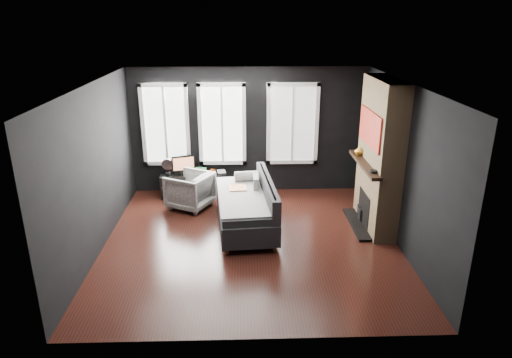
{
  "coord_description": "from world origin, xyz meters",
  "views": [
    {
      "loc": [
        -0.14,
        -7.03,
        3.72
      ],
      "look_at": [
        0.1,
        0.3,
        1.05
      ],
      "focal_mm": 32.0,
      "sensor_mm": 36.0,
      "label": 1
    }
  ],
  "objects_px": {
    "media_console": "(194,184)",
    "mug": "(213,171)",
    "book": "(217,167)",
    "armchair": "(190,189)",
    "sofa": "(245,204)",
    "monitor": "(183,163)",
    "mantel_vase": "(359,151)"
  },
  "relations": [
    {
      "from": "media_console",
      "to": "mug",
      "type": "xyz_separation_m",
      "value": [
        0.42,
        -0.03,
        0.3
      ]
    },
    {
      "from": "mug",
      "to": "book",
      "type": "height_order",
      "value": "book"
    },
    {
      "from": "sofa",
      "to": "mug",
      "type": "xyz_separation_m",
      "value": [
        -0.68,
        1.61,
        0.09
      ]
    },
    {
      "from": "book",
      "to": "armchair",
      "type": "bearing_deg",
      "value": -124.68
    },
    {
      "from": "armchair",
      "to": "media_console",
      "type": "relative_size",
      "value": 0.57
    },
    {
      "from": "sofa",
      "to": "monitor",
      "type": "xyz_separation_m",
      "value": [
        -1.3,
        1.65,
        0.25
      ]
    },
    {
      "from": "monitor",
      "to": "mug",
      "type": "relative_size",
      "value": 4.07
    },
    {
      "from": "armchair",
      "to": "mug",
      "type": "distance_m",
      "value": 0.79
    },
    {
      "from": "armchair",
      "to": "media_console",
      "type": "xyz_separation_m",
      "value": [
        0.01,
        0.68,
        -0.16
      ]
    },
    {
      "from": "monitor",
      "to": "book",
      "type": "xyz_separation_m",
      "value": [
        0.72,
        0.06,
        -0.11
      ]
    },
    {
      "from": "media_console",
      "to": "mantel_vase",
      "type": "relative_size",
      "value": 7.82
    },
    {
      "from": "sofa",
      "to": "mug",
      "type": "bearing_deg",
      "value": 107.96
    },
    {
      "from": "book",
      "to": "mantel_vase",
      "type": "height_order",
      "value": "mantel_vase"
    },
    {
      "from": "mug",
      "to": "monitor",
      "type": "bearing_deg",
      "value": 176.1
    },
    {
      "from": "monitor",
      "to": "book",
      "type": "relative_size",
      "value": 2.12
    },
    {
      "from": "monitor",
      "to": "mantel_vase",
      "type": "distance_m",
      "value": 3.69
    },
    {
      "from": "mug",
      "to": "book",
      "type": "relative_size",
      "value": 0.52
    },
    {
      "from": "book",
      "to": "monitor",
      "type": "bearing_deg",
      "value": -175.16
    },
    {
      "from": "mug",
      "to": "media_console",
      "type": "bearing_deg",
      "value": 175.5
    },
    {
      "from": "armchair",
      "to": "book",
      "type": "height_order",
      "value": "armchair"
    },
    {
      "from": "book",
      "to": "mug",
      "type": "bearing_deg",
      "value": -131.55
    },
    {
      "from": "monitor",
      "to": "mantel_vase",
      "type": "height_order",
      "value": "mantel_vase"
    },
    {
      "from": "sofa",
      "to": "armchair",
      "type": "bearing_deg",
      "value": 134.22
    },
    {
      "from": "armchair",
      "to": "mantel_vase",
      "type": "height_order",
      "value": "mantel_vase"
    },
    {
      "from": "armchair",
      "to": "mug",
      "type": "relative_size",
      "value": 6.45
    },
    {
      "from": "armchair",
      "to": "mantel_vase",
      "type": "xyz_separation_m",
      "value": [
        3.24,
        -0.51,
        0.92
      ]
    },
    {
      "from": "armchair",
      "to": "monitor",
      "type": "height_order",
      "value": "monitor"
    },
    {
      "from": "armchair",
      "to": "mug",
      "type": "xyz_separation_m",
      "value": [
        0.43,
        0.65,
        0.15
      ]
    },
    {
      "from": "monitor",
      "to": "book",
      "type": "distance_m",
      "value": 0.73
    },
    {
      "from": "sofa",
      "to": "mug",
      "type": "height_order",
      "value": "sofa"
    },
    {
      "from": "armchair",
      "to": "book",
      "type": "distance_m",
      "value": 0.94
    },
    {
      "from": "monitor",
      "to": "mug",
      "type": "bearing_deg",
      "value": -20.3
    }
  ]
}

